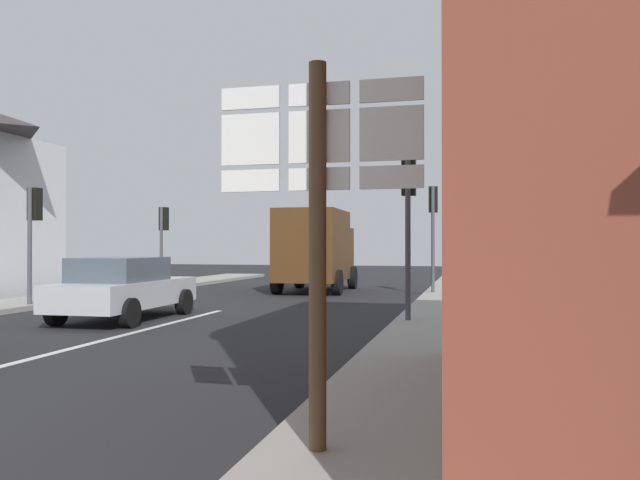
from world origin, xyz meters
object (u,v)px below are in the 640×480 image
object	(u,v)px
traffic_light_near_right	(409,199)
traffic_light_near_left	(33,219)
sedan_far	(124,288)
delivery_truck	(316,248)
route_sign_post	(318,213)
traffic_light_far_right	(433,215)
traffic_light_far_left	(163,229)

from	to	relation	value
traffic_light_near_right	traffic_light_near_left	bearing A→B (deg)	173.75
sedan_far	delivery_truck	world-z (taller)	delivery_truck
traffic_light_near_right	delivery_truck	bearing A→B (deg)	115.74
route_sign_post	traffic_light_near_left	distance (m)	14.68
sedan_far	delivery_truck	distance (m)	10.05
sedan_far	traffic_light_near_right	distance (m)	6.93
route_sign_post	traffic_light_far_right	xyz separation A→B (m)	(-0.20, 17.26, 0.81)
route_sign_post	traffic_light_far_right	bearing A→B (deg)	90.67
delivery_truck	traffic_light_far_left	world-z (taller)	traffic_light_far_left
route_sign_post	traffic_light_near_right	xyz separation A→B (m)	(-0.20, 8.96, 0.77)
sedan_far	traffic_light_near_right	size ratio (longest dim) A/B	1.13
sedan_far	traffic_light_far_left	bearing A→B (deg)	112.69
traffic_light_far_left	traffic_light_near_left	size ratio (longest dim) A/B	0.97
traffic_light_far_left	traffic_light_far_right	bearing A→B (deg)	-1.55
delivery_truck	traffic_light_near_left	xyz separation A→B (m)	(-6.01, -8.04, 0.82)
route_sign_post	traffic_light_far_left	world-z (taller)	traffic_light_far_left
delivery_truck	traffic_light_far_right	world-z (taller)	traffic_light_far_right
sedan_far	traffic_light_near_right	world-z (taller)	traffic_light_near_right
route_sign_post	traffic_light_near_right	size ratio (longest dim) A/B	0.85
sedan_far	traffic_light_near_left	xyz separation A→B (m)	(-3.83, 1.73, 1.71)
traffic_light_far_left	traffic_light_near_left	xyz separation A→B (m)	(-0.00, -7.44, 0.08)
route_sign_post	traffic_light_far_left	distance (m)	20.52
delivery_truck	traffic_light_near_right	size ratio (longest dim) A/B	1.35
sedan_far	traffic_light_far_right	bearing A→B (deg)	53.36
traffic_light_near_left	route_sign_post	bearing A→B (deg)	-43.54
traffic_light_far_left	traffic_light_far_right	world-z (taller)	traffic_light_far_right
sedan_far	traffic_light_near_left	distance (m)	4.54
sedan_far	route_sign_post	world-z (taller)	route_sign_post
traffic_light_far_left	traffic_light_near_left	bearing A→B (deg)	-90.00
route_sign_post	traffic_light_near_left	world-z (taller)	traffic_light_near_left
traffic_light_near_right	traffic_light_far_right	distance (m)	8.30
traffic_light_near_left	traffic_light_near_right	distance (m)	10.50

